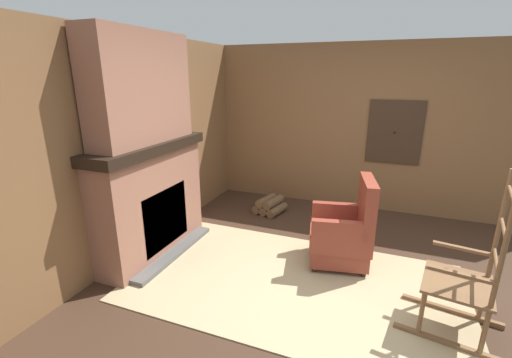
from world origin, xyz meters
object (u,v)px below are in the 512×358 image
firewood_stack (270,205)px  storage_case (166,129)px  decorative_plate_on_mantel (141,129)px  armchair (344,234)px  oil_lamp_vase (103,141)px  rocking_chair (464,284)px

firewood_stack → storage_case: storage_case is taller
firewood_stack → storage_case: size_ratio=1.93×
decorative_plate_on_mantel → firewood_stack: bearing=60.0°
armchair → oil_lamp_vase: size_ratio=3.32×
armchair → decorative_plate_on_mantel: decorative_plate_on_mantel is taller
rocking_chair → oil_lamp_vase: 3.36m
armchair → oil_lamp_vase: bearing=15.4°
firewood_stack → oil_lamp_vase: bearing=-112.7°
oil_lamp_vase → rocking_chair: bearing=6.4°
storage_case → decorative_plate_on_mantel: size_ratio=0.93×
firewood_stack → rocking_chair: bearing=-39.1°
armchair → firewood_stack: size_ratio=1.99×
decorative_plate_on_mantel → storage_case: bearing=87.2°
oil_lamp_vase → storage_case: (0.00, 0.99, -0.03)m
oil_lamp_vase → storage_case: 0.99m
rocking_chair → storage_case: size_ratio=5.25×
armchair → rocking_chair: 1.26m
storage_case → decorative_plate_on_mantel: decorative_plate_on_mantel is taller
firewood_stack → storage_case: (-0.92, -1.21, 1.30)m
storage_case → armchair: bearing=2.6°
rocking_chair → storage_case: bearing=-1.5°
storage_case → oil_lamp_vase: bearing=-90.0°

